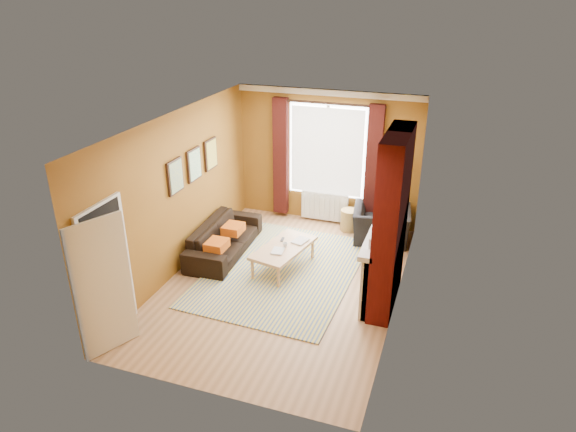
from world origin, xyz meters
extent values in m
plane|color=olive|center=(0.00, 0.00, 0.00)|extent=(5.50, 5.50, 0.00)
cube|color=brown|center=(0.00, 2.75, 1.40)|extent=(3.80, 0.02, 2.80)
cube|color=brown|center=(0.00, -2.75, 1.40)|extent=(3.80, 0.02, 2.80)
cube|color=brown|center=(1.90, 0.00, 1.40)|extent=(0.02, 5.50, 2.80)
cube|color=brown|center=(-1.90, 0.00, 1.40)|extent=(0.02, 5.50, 2.80)
cube|color=white|center=(0.00, 0.00, 2.80)|extent=(3.80, 5.50, 0.01)
cube|color=#480C0A|center=(1.72, 0.00, 1.40)|extent=(0.35, 1.40, 2.80)
cube|color=silver|center=(1.53, 0.00, 0.55)|extent=(0.12, 1.30, 1.10)
cube|color=silver|center=(1.48, 0.00, 1.08)|extent=(0.22, 1.40, 0.08)
cube|color=silver|center=(1.51, -0.58, 0.52)|extent=(0.16, 0.14, 1.04)
cube|color=silver|center=(1.51, 0.58, 0.52)|extent=(0.16, 0.14, 1.04)
cube|color=black|center=(1.56, 0.00, 0.45)|extent=(0.06, 0.80, 0.90)
cube|color=black|center=(1.54, 0.00, 0.03)|extent=(0.20, 1.00, 0.06)
cube|color=silver|center=(1.49, -0.35, 1.20)|extent=(0.03, 0.12, 0.16)
cube|color=black|center=(1.49, -0.10, 1.19)|extent=(0.03, 0.10, 0.14)
cylinder|color=black|center=(1.49, 0.15, 1.18)|extent=(0.10, 0.10, 0.12)
cube|color=black|center=(1.53, 0.00, 1.85)|extent=(0.03, 0.60, 0.75)
cube|color=#AC673A|center=(1.51, 0.00, 1.85)|extent=(0.01, 0.52, 0.66)
cube|color=silver|center=(0.00, 2.71, 2.74)|extent=(3.80, 0.08, 0.12)
cube|color=white|center=(0.00, 2.72, 1.55)|extent=(1.60, 0.04, 1.90)
cube|color=white|center=(0.00, 2.68, 1.55)|extent=(1.50, 0.02, 1.80)
cube|color=silver|center=(0.00, 2.70, 1.55)|extent=(0.06, 0.04, 1.90)
cube|color=#390F0C|center=(-0.98, 2.63, 1.35)|extent=(0.30, 0.16, 2.50)
cube|color=#390F0C|center=(0.98, 2.63, 1.35)|extent=(0.30, 0.16, 2.50)
cylinder|color=black|center=(0.00, 2.63, 2.55)|extent=(2.30, 0.05, 0.05)
cube|color=silver|center=(0.00, 2.65, 0.35)|extent=(1.00, 0.10, 0.60)
cube|color=silver|center=(-0.45, 2.59, 0.35)|extent=(0.04, 0.03, 0.56)
cube|color=silver|center=(-0.34, 2.59, 0.35)|extent=(0.04, 0.03, 0.56)
cube|color=silver|center=(-0.23, 2.59, 0.35)|extent=(0.04, 0.03, 0.56)
cube|color=silver|center=(-0.12, 2.59, 0.35)|extent=(0.04, 0.03, 0.56)
cube|color=silver|center=(-0.01, 2.59, 0.35)|extent=(0.04, 0.03, 0.56)
cube|color=silver|center=(0.10, 2.59, 0.35)|extent=(0.04, 0.03, 0.56)
cube|color=silver|center=(0.21, 2.59, 0.35)|extent=(0.04, 0.03, 0.56)
cube|color=silver|center=(0.32, 2.59, 0.35)|extent=(0.04, 0.03, 0.56)
cube|color=silver|center=(0.43, 2.59, 0.35)|extent=(0.04, 0.03, 0.56)
cube|color=black|center=(-1.87, -0.10, 1.75)|extent=(0.04, 0.44, 0.58)
cube|color=yellow|center=(-1.84, -0.10, 1.75)|extent=(0.01, 0.38, 0.52)
cube|color=black|center=(-1.87, 0.55, 1.75)|extent=(0.04, 0.44, 0.58)
cube|color=#37A665|center=(-1.84, 0.55, 1.75)|extent=(0.01, 0.38, 0.52)
cube|color=black|center=(-1.87, 1.20, 1.75)|extent=(0.04, 0.44, 0.58)
cube|color=#C68631|center=(-1.84, 1.20, 1.75)|extent=(0.01, 0.38, 0.52)
cube|color=silver|center=(-1.88, -2.05, 1.00)|extent=(0.05, 0.94, 2.06)
cube|color=black|center=(-1.85, -2.05, 1.00)|extent=(0.02, 0.80, 1.98)
cube|color=silver|center=(-1.68, -2.41, 1.00)|extent=(0.37, 0.74, 1.98)
imported|color=#417735|center=(1.49, 0.45, 1.26)|extent=(0.14, 0.10, 0.27)
cube|color=#AB480E|center=(-1.27, 0.08, 0.47)|extent=(0.34, 0.40, 0.16)
cube|color=#AB480E|center=(-1.27, 0.78, 0.47)|extent=(0.34, 0.40, 0.16)
cube|color=#375998|center=(-0.15, 0.36, 0.01)|extent=(2.61, 3.53, 0.02)
imported|color=black|center=(-1.42, 0.68, 0.30)|extent=(0.89, 2.09, 0.60)
imported|color=black|center=(1.30, 2.09, 0.35)|extent=(1.21, 1.09, 0.70)
cube|color=tan|center=(-0.16, 0.47, 0.41)|extent=(0.93, 1.43, 0.06)
cylinder|color=tan|center=(-0.54, -0.06, 0.19)|extent=(0.07, 0.07, 0.39)
cylinder|color=tan|center=(-0.02, -0.17, 0.19)|extent=(0.07, 0.07, 0.39)
cylinder|color=tan|center=(-0.29, 1.11, 0.19)|extent=(0.07, 0.07, 0.39)
cylinder|color=tan|center=(0.23, 0.99, 0.19)|extent=(0.07, 0.07, 0.39)
cylinder|color=olive|center=(0.60, 2.40, 0.23)|extent=(0.36, 0.36, 0.45)
cylinder|color=black|center=(1.55, 2.21, 0.02)|extent=(0.32, 0.32, 0.03)
cylinder|color=black|center=(1.55, 2.21, 0.83)|extent=(0.03, 0.03, 1.59)
cone|color=beige|center=(1.55, 2.21, 1.63)|extent=(0.32, 0.32, 0.19)
imported|color=#999999|center=(-0.29, 0.25, 0.45)|extent=(0.23, 0.29, 0.03)
imported|color=#999999|center=(-0.05, 0.78, 0.45)|extent=(0.30, 0.36, 0.02)
imported|color=#999999|center=(-0.13, 0.46, 0.48)|extent=(0.11, 0.11, 0.08)
cube|color=#272729|center=(-0.26, 0.70, 0.45)|extent=(0.06, 0.16, 0.02)
camera|label=1|loc=(2.53, -7.10, 4.67)|focal=32.00mm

